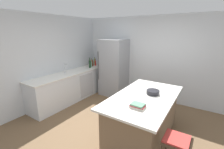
# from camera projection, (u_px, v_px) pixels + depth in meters

# --- Properties ---
(ground_plane) EXTENTS (7.20, 7.20, 0.00)m
(ground_plane) POSITION_uv_depth(u_px,v_px,m) (115.00, 132.00, 3.34)
(ground_plane) COLOR brown
(wall_rear) EXTENTS (6.00, 0.10, 2.60)m
(wall_rear) POSITION_uv_depth(u_px,v_px,m) (153.00, 59.00, 4.81)
(wall_rear) COLOR silver
(wall_rear) RESTS_ON ground_plane
(wall_left) EXTENTS (0.10, 6.00, 2.60)m
(wall_left) POSITION_uv_depth(u_px,v_px,m) (41.00, 62.00, 4.28)
(wall_left) COLOR silver
(wall_left) RESTS_ON ground_plane
(counter_run_left) EXTENTS (0.66, 2.79, 0.91)m
(counter_run_left) POSITION_uv_depth(u_px,v_px,m) (72.00, 86.00, 4.90)
(counter_run_left) COLOR silver
(counter_run_left) RESTS_ON ground_plane
(kitchen_island) EXTENTS (1.08, 1.96, 0.91)m
(kitchen_island) POSITION_uv_depth(u_px,v_px,m) (143.00, 116.00, 3.11)
(kitchen_island) COLOR #7A6047
(kitchen_island) RESTS_ON ground_plane
(refrigerator) EXTENTS (0.82, 0.75, 1.88)m
(refrigerator) POSITION_uv_depth(u_px,v_px,m) (114.00, 68.00, 5.21)
(refrigerator) COLOR #93969B
(refrigerator) RESTS_ON ground_plane
(bar_stool) EXTENTS (0.36, 0.36, 0.67)m
(bar_stool) POSITION_uv_depth(u_px,v_px,m) (176.00, 145.00, 2.20)
(bar_stool) COLOR #473828
(bar_stool) RESTS_ON ground_plane
(sink_faucet) EXTENTS (0.15, 0.05, 0.30)m
(sink_faucet) POSITION_uv_depth(u_px,v_px,m) (65.00, 68.00, 4.62)
(sink_faucet) COLOR silver
(sink_faucet) RESTS_ON counter_run_left
(olive_oil_bottle) EXTENTS (0.06, 0.06, 0.28)m
(olive_oil_bottle) POSITION_uv_depth(u_px,v_px,m) (95.00, 62.00, 5.81)
(olive_oil_bottle) COLOR olive
(olive_oil_bottle) RESTS_ON counter_run_left
(hot_sauce_bottle) EXTENTS (0.05, 0.05, 0.24)m
(hot_sauce_bottle) POSITION_uv_depth(u_px,v_px,m) (95.00, 63.00, 5.71)
(hot_sauce_bottle) COLOR red
(hot_sauce_bottle) RESTS_ON counter_run_left
(syrup_bottle) EXTENTS (0.07, 0.07, 0.24)m
(syrup_bottle) POSITION_uv_depth(u_px,v_px,m) (93.00, 63.00, 5.64)
(syrup_bottle) COLOR #5B3319
(syrup_bottle) RESTS_ON counter_run_left
(vinegar_bottle) EXTENTS (0.05, 0.05, 0.29)m
(vinegar_bottle) POSITION_uv_depth(u_px,v_px,m) (92.00, 63.00, 5.55)
(vinegar_bottle) COLOR #994C23
(vinegar_bottle) RESTS_ON counter_run_left
(gin_bottle) EXTENTS (0.07, 0.07, 0.28)m
(gin_bottle) POSITION_uv_depth(u_px,v_px,m) (91.00, 64.00, 5.43)
(gin_bottle) COLOR #8CB79E
(gin_bottle) RESTS_ON counter_run_left
(wine_bottle) EXTENTS (0.07, 0.07, 0.35)m
(wine_bottle) POSITION_uv_depth(u_px,v_px,m) (90.00, 64.00, 5.35)
(wine_bottle) COLOR #19381E
(wine_bottle) RESTS_ON counter_run_left
(cookbook_stack) EXTENTS (0.25, 0.18, 0.07)m
(cookbook_stack) POSITION_uv_depth(u_px,v_px,m) (138.00, 106.00, 2.52)
(cookbook_stack) COLOR silver
(cookbook_stack) RESTS_ON kitchen_island
(mixing_bowl) EXTENTS (0.26, 0.26, 0.08)m
(mixing_bowl) POSITION_uv_depth(u_px,v_px,m) (153.00, 92.00, 3.08)
(mixing_bowl) COLOR black
(mixing_bowl) RESTS_ON kitchen_island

